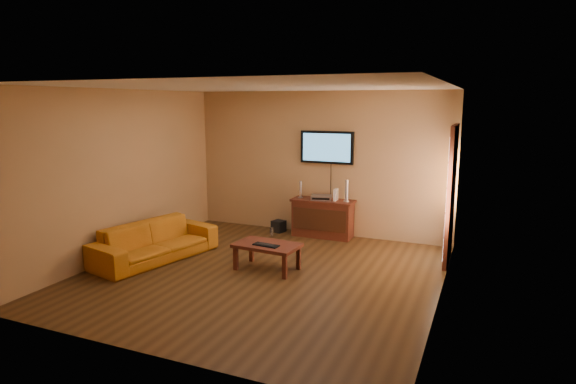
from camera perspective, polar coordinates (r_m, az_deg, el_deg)
The scene contains 14 objects.
ground_plane at distance 7.19m, azimuth -3.16°, elevation -9.70°, with size 5.00×5.00×0.00m, color #3A2410.
room_walls at distance 7.35m, azimuth -1.14°, elevation 4.32°, with size 5.00×5.00×5.00m.
french_door at distance 7.89m, azimuth 18.73°, elevation -0.49°, with size 0.07×1.02×2.22m.
media_console at distance 9.03m, azimuth 4.14°, elevation -3.09°, with size 1.17×0.45×0.71m.
television at distance 8.99m, azimuth 4.63°, elevation 5.30°, with size 1.02×0.08×0.60m.
coffee_table at distance 7.26m, azimuth -2.49°, elevation -6.58°, with size 0.99×0.64×0.40m.
sofa at distance 8.00m, azimuth -15.50°, elevation -4.97°, with size 2.04×0.59×0.80m, color #BA6A14.
speaker_left at distance 9.09m, azimuth 1.49°, elevation 0.24°, with size 0.09×0.09×0.32m.
speaker_right at distance 8.79m, azimuth 6.95°, elevation 0.04°, with size 0.11×0.11×0.40m.
av_receiver at distance 8.94m, azimuth 3.98°, elevation -0.65°, with size 0.38×0.27×0.09m, color silver.
game_console at distance 8.88m, azimuth 5.69°, elevation -0.32°, with size 0.04×0.16×0.22m, color white.
subwoofer at distance 9.40m, azimuth -1.12°, elevation -4.06°, with size 0.22×0.22×0.22m, color black.
bottle at distance 9.13m, azimuth -1.95°, elevation -4.69°, with size 0.06×0.06×0.18m.
keyboard at distance 7.16m, azimuth -2.61°, elevation -6.29°, with size 0.41×0.19×0.02m.
Camera 1 is at (2.98, -6.04, 2.49)m, focal length 30.00 mm.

